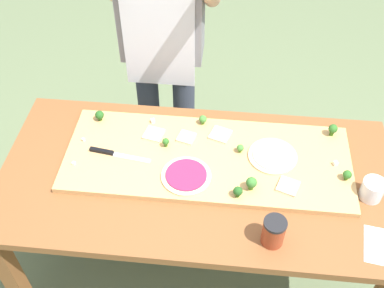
# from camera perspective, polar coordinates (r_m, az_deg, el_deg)

# --- Properties ---
(ground_plane) EXTENTS (8.00, 8.00, 0.00)m
(ground_plane) POSITION_cam_1_polar(r_m,az_deg,el_deg) (2.63, 0.47, -14.27)
(ground_plane) COLOR #60704C
(prep_table) EXTENTS (1.71, 0.84, 0.75)m
(prep_table) POSITION_cam_1_polar(r_m,az_deg,el_deg) (2.08, 0.58, -5.41)
(prep_table) COLOR brown
(prep_table) RESTS_ON ground
(cutting_board) EXTENTS (1.25, 0.49, 0.03)m
(cutting_board) POSITION_cam_1_polar(r_m,az_deg,el_deg) (2.06, 1.89, -1.80)
(cutting_board) COLOR tan
(cutting_board) RESTS_ON prep_table
(chefs_knife) EXTENTS (0.28, 0.06, 0.02)m
(chefs_knife) POSITION_cam_1_polar(r_m,az_deg,el_deg) (2.08, -9.83, -1.11)
(chefs_knife) COLOR #B7BABF
(chefs_knife) RESTS_ON cutting_board
(pizza_whole_cheese_artichoke) EXTENTS (0.21, 0.21, 0.02)m
(pizza_whole_cheese_artichoke) POSITION_cam_1_polar(r_m,az_deg,el_deg) (2.07, 9.83, -1.43)
(pizza_whole_cheese_artichoke) COLOR beige
(pizza_whole_cheese_artichoke) RESTS_ON cutting_board
(pizza_whole_beet_magenta) EXTENTS (0.21, 0.21, 0.02)m
(pizza_whole_beet_magenta) POSITION_cam_1_polar(r_m,az_deg,el_deg) (1.97, -0.72, -3.88)
(pizza_whole_beet_magenta) COLOR beige
(pizza_whole_beet_magenta) RESTS_ON cutting_board
(pizza_slice_near_right) EXTENTS (0.11, 0.11, 0.01)m
(pizza_slice_near_right) POSITION_cam_1_polar(r_m,az_deg,el_deg) (2.14, 3.48, 1.15)
(pizza_slice_near_right) COLOR beige
(pizza_slice_near_right) RESTS_ON cutting_board
(pizza_slice_far_left) EXTENTS (0.09, 0.09, 0.01)m
(pizza_slice_far_left) POSITION_cam_1_polar(r_m,az_deg,el_deg) (2.12, -0.68, 0.81)
(pizza_slice_far_left) COLOR beige
(pizza_slice_far_left) RESTS_ON cutting_board
(pizza_slice_center) EXTENTS (0.10, 0.10, 0.01)m
(pizza_slice_center) POSITION_cam_1_polar(r_m,az_deg,el_deg) (2.14, -4.69, 1.20)
(pizza_slice_center) COLOR beige
(pizza_slice_center) RESTS_ON cutting_board
(pizza_slice_far_right) EXTENTS (0.11, 0.11, 0.01)m
(pizza_slice_far_right) POSITION_cam_1_polar(r_m,az_deg,el_deg) (1.97, 11.65, -5.09)
(pizza_slice_far_right) COLOR beige
(pizza_slice_far_right) RESTS_ON cutting_board
(broccoli_floret_front_mid) EXTENTS (0.04, 0.04, 0.05)m
(broccoli_floret_front_mid) POSITION_cam_1_polar(r_m,az_deg,el_deg) (2.17, 1.21, 3.04)
(broccoli_floret_front_mid) COLOR #487A23
(broccoli_floret_front_mid) RESTS_ON cutting_board
(broccoli_floret_center_left) EXTENTS (0.04, 0.04, 0.05)m
(broccoli_floret_center_left) POSITION_cam_1_polar(r_m,az_deg,el_deg) (2.05, 18.44, -3.60)
(broccoli_floret_center_left) COLOR #366618
(broccoli_floret_center_left) RESTS_ON cutting_board
(broccoli_floret_center_right) EXTENTS (0.04, 0.04, 0.06)m
(broccoli_floret_center_right) POSITION_cam_1_polar(r_m,az_deg,el_deg) (2.21, 16.84, 1.75)
(broccoli_floret_center_right) COLOR #366618
(broccoli_floret_center_right) RESTS_ON cutting_board
(broccoli_floret_front_left) EXTENTS (0.03, 0.03, 0.05)m
(broccoli_floret_front_left) POSITION_cam_1_polar(r_m,az_deg,el_deg) (2.07, -3.23, 0.27)
(broccoli_floret_front_left) COLOR #366618
(broccoli_floret_front_left) RESTS_ON cutting_board
(broccoli_floret_back_left) EXTENTS (0.04, 0.04, 0.05)m
(broccoli_floret_back_left) POSITION_cam_1_polar(r_m,az_deg,el_deg) (1.89, 5.63, -5.79)
(broccoli_floret_back_left) COLOR #2C5915
(broccoli_floret_back_left) RESTS_ON cutting_board
(broccoli_floret_back_right) EXTENTS (0.05, 0.05, 0.06)m
(broccoli_floret_back_right) POSITION_cam_1_polar(r_m,az_deg,el_deg) (1.92, 7.28, -4.74)
(broccoli_floret_back_right) COLOR #3F7220
(broccoli_floret_back_right) RESTS_ON cutting_board
(broccoli_floret_front_right) EXTENTS (0.03, 0.03, 0.04)m
(broccoli_floret_front_right) POSITION_cam_1_polar(r_m,az_deg,el_deg) (2.06, 5.93, -0.50)
(broccoli_floret_front_right) COLOR #487A23
(broccoli_floret_front_right) RESTS_ON cutting_board
(broccoli_floret_back_mid) EXTENTS (0.04, 0.04, 0.05)m
(broccoli_floret_back_mid) POSITION_cam_1_polar(r_m,az_deg,el_deg) (2.23, -11.23, 3.48)
(broccoli_floret_back_mid) COLOR #2C5915
(broccoli_floret_back_mid) RESTS_ON cutting_board
(cheese_crumble_a) EXTENTS (0.02, 0.02, 0.01)m
(cheese_crumble_a) POSITION_cam_1_polar(r_m,az_deg,el_deg) (2.17, -13.13, 0.53)
(cheese_crumble_a) COLOR silver
(cheese_crumble_a) RESTS_ON cutting_board
(cheese_crumble_b) EXTENTS (0.02, 0.02, 0.02)m
(cheese_crumble_b) POSITION_cam_1_polar(r_m,az_deg,el_deg) (2.20, -4.81, 2.83)
(cheese_crumble_b) COLOR silver
(cheese_crumble_b) RESTS_ON cutting_board
(cheese_crumble_c) EXTENTS (0.02, 0.02, 0.02)m
(cheese_crumble_c) POSITION_cam_1_polar(r_m,az_deg,el_deg) (2.10, 17.13, -2.28)
(cheese_crumble_c) COLOR white
(cheese_crumble_c) RESTS_ON cutting_board
(cheese_crumble_d) EXTENTS (0.02, 0.02, 0.01)m
(cheese_crumble_d) POSITION_cam_1_polar(r_m,az_deg,el_deg) (2.08, -14.25, -2.30)
(cheese_crumble_d) COLOR white
(cheese_crumble_d) RESTS_ON cutting_board
(flour_cup) EXTENTS (0.09, 0.09, 0.09)m
(flour_cup) POSITION_cam_1_polar(r_m,az_deg,el_deg) (2.05, 21.14, -5.30)
(flour_cup) COLOR white
(flour_cup) RESTS_ON prep_table
(sauce_jar) EXTENTS (0.09, 0.09, 0.12)m
(sauce_jar) POSITION_cam_1_polar(r_m,az_deg,el_deg) (1.79, 9.94, -10.51)
(sauce_jar) COLOR #99381E
(sauce_jar) RESTS_ON prep_table
(recipe_note) EXTENTS (0.15, 0.18, 0.00)m
(recipe_note) POSITION_cam_1_polar(r_m,az_deg,el_deg) (1.94, 22.13, -11.51)
(recipe_note) COLOR white
(recipe_note) RESTS_ON prep_table
(cook_center) EXTENTS (0.54, 0.39, 1.67)m
(cook_center) POSITION_cam_1_polar(r_m,az_deg,el_deg) (2.35, -3.65, 12.86)
(cook_center) COLOR #333847
(cook_center) RESTS_ON ground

